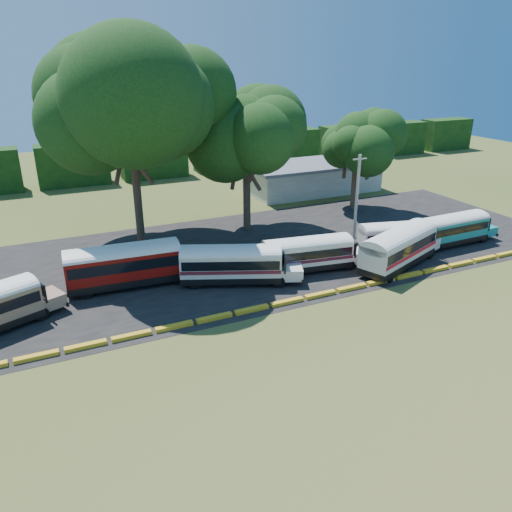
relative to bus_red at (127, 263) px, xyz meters
name	(u,v)px	position (x,y,z in m)	size (l,w,h in m)	color
ground	(310,305)	(11.97, -9.37, -2.11)	(160.00, 160.00, 0.00)	#354918
asphalt_strip	(257,252)	(12.97, 2.63, -2.10)	(64.00, 24.00, 0.02)	black
curb	(304,298)	(11.97, -8.37, -1.96)	(53.70, 0.45, 0.30)	yellow
terminal_building	(312,177)	(29.97, 20.63, -0.08)	(19.00, 9.00, 4.00)	beige
treeline_backdrop	(154,158)	(11.97, 38.63, 0.89)	(130.00, 4.00, 6.00)	black
bus_red	(127,263)	(0.00, 0.00, 0.00)	(11.37, 3.51, 3.69)	black
bus_cream_west	(234,262)	(8.19, -3.11, -0.22)	(10.36, 6.24, 3.35)	black
bus_cream_east	(309,252)	(15.28, -3.50, -0.33)	(9.84, 3.73, 3.16)	black
bus_white_red	(400,246)	(23.04, -6.19, -0.06)	(11.26, 6.56, 3.63)	black
bus_white_blue	(398,235)	(25.63, -2.93, -0.46)	(9.17, 4.29, 2.93)	black
bus_teal	(453,228)	(31.68, -3.87, -0.28)	(9.79, 2.65, 3.20)	black
tree_west	(129,101)	(3.31, 9.92, 11.83)	(15.34, 15.34, 19.59)	#3E281F
tree_center	(246,134)	(14.92, 9.34, 8.26)	(10.63, 10.63, 14.31)	#3E281F
tree_east	(358,137)	(30.23, 11.03, 6.78)	(7.73, 7.73, 11.82)	#3E281F
utility_pole	(357,196)	(23.95, 1.93, 2.38)	(1.60, 0.30, 8.77)	gray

